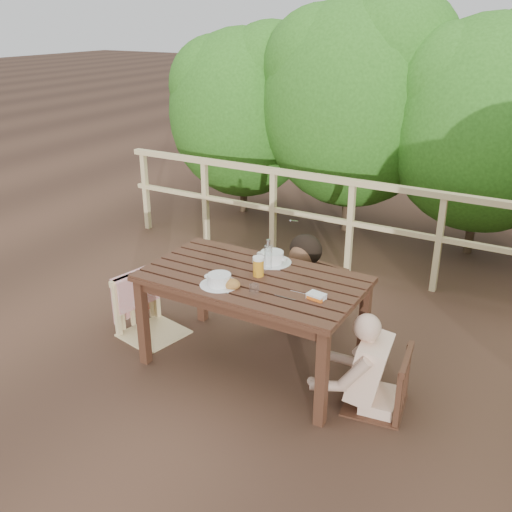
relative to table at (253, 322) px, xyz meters
The scene contains 16 objects.
ground 0.37m from the table, ahead, with size 60.00×60.00×0.00m, color #503424.
table is the anchor object (origin of this frame).
chair_left 0.96m from the table, behind, with size 0.48×0.48×0.97m, color #DAC085.
chair_far 0.90m from the table, 83.28° to the left, with size 0.45×0.45×0.90m, color #3B2115.
chair_right 1.00m from the table, ahead, with size 0.42×0.42×0.85m, color #3B2115.
woman 0.95m from the table, 83.43° to the left, with size 0.52×0.64×1.28m, color black, non-canonical shape.
diner_right 1.05m from the table, ahead, with size 0.46×0.57×1.15m, color beige, non-canonical shape.
railing 2.00m from the table, 90.00° to the left, with size 5.60×0.10×1.01m, color #DAC085.
hedge_row 3.57m from the table, 82.87° to the left, with size 6.60×1.60×3.80m, color #2A6219, non-canonical shape.
soup_near 0.50m from the table, 118.69° to the right, with size 0.28×0.28×0.09m, color white.
soup_far 0.52m from the table, 89.69° to the left, with size 0.30×0.30×0.10m, color white.
bread_roll 0.47m from the table, 98.69° to the right, with size 0.13×0.10×0.08m, color #B27940.
beer_glass 0.46m from the table, 37.74° to the left, with size 0.08×0.08×0.16m, color gold.
bottle 0.53m from the table, 77.18° to the left, with size 0.06×0.06×0.25m, color silver.
tumbler 0.50m from the table, 57.50° to the right, with size 0.07×0.07×0.08m, color silver.
butter_tub 0.69m from the table, 10.12° to the right, with size 0.12×0.09×0.05m, color white.
Camera 1 is at (1.92, -3.30, 2.54)m, focal length 40.30 mm.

